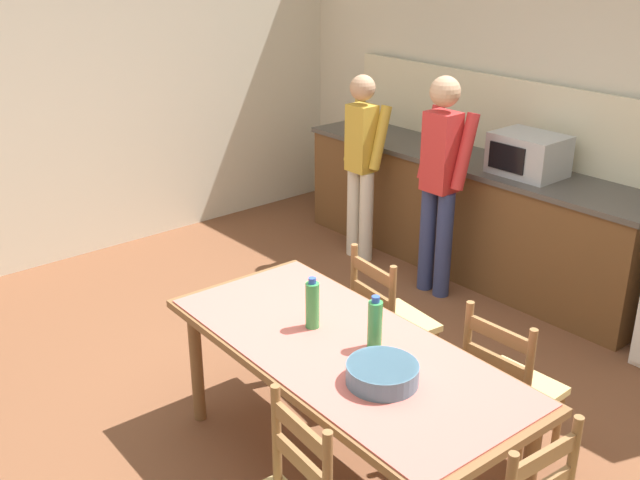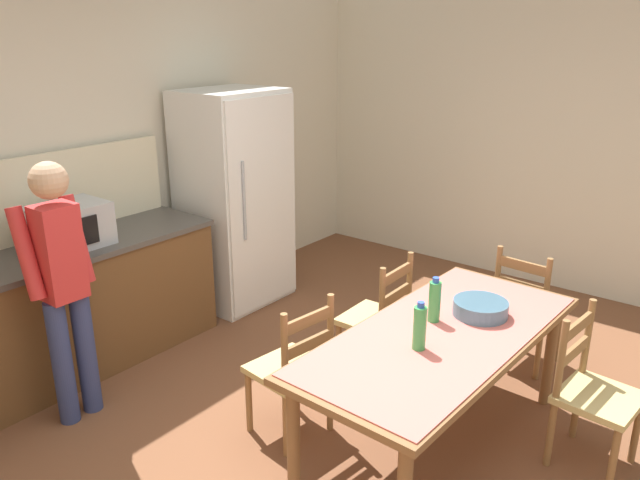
% 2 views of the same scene
% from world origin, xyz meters
% --- Properties ---
extents(ground_plane, '(8.32, 8.32, 0.00)m').
position_xyz_m(ground_plane, '(0.00, 0.00, 0.00)').
color(ground_plane, brown).
extents(wall_back, '(6.52, 0.12, 2.90)m').
position_xyz_m(wall_back, '(0.00, 2.66, 1.45)').
color(wall_back, beige).
rests_on(wall_back, ground).
extents(wall_right, '(0.12, 5.20, 2.90)m').
position_xyz_m(wall_right, '(3.26, 0.00, 1.45)').
color(wall_right, beige).
rests_on(wall_right, ground).
extents(kitchen_counter, '(3.14, 0.66, 0.93)m').
position_xyz_m(kitchen_counter, '(-0.93, 2.23, 0.47)').
color(kitchen_counter, brown).
rests_on(kitchen_counter, ground).
extents(refrigerator, '(0.82, 0.73, 1.87)m').
position_xyz_m(refrigerator, '(1.15, 2.19, 0.94)').
color(refrigerator, white).
rests_on(refrigerator, ground).
extents(microwave, '(0.50, 0.39, 0.30)m').
position_xyz_m(microwave, '(-0.40, 2.21, 1.08)').
color(microwave, '#B2B7BC').
rests_on(microwave, kitchen_counter).
extents(dining_table, '(1.96, 0.93, 0.75)m').
position_xyz_m(dining_table, '(0.34, -0.26, 0.67)').
color(dining_table, brown).
rests_on(dining_table, ground).
extents(bottle_near_centre, '(0.07, 0.07, 0.27)m').
position_xyz_m(bottle_near_centre, '(0.10, -0.25, 0.88)').
color(bottle_near_centre, green).
rests_on(bottle_near_centre, dining_table).
extents(bottle_off_centre, '(0.07, 0.07, 0.27)m').
position_xyz_m(bottle_off_centre, '(0.44, -0.15, 0.88)').
color(bottle_off_centre, green).
rests_on(bottle_off_centre, dining_table).
extents(serving_bowl, '(0.32, 0.32, 0.09)m').
position_xyz_m(serving_bowl, '(0.67, -0.33, 0.80)').
color(serving_bowl, slate).
rests_on(serving_bowl, dining_table).
extents(chair_side_near_right, '(0.46, 0.44, 0.91)m').
position_xyz_m(chair_side_near_right, '(0.75, -0.99, 0.44)').
color(chair_side_near_right, olive).
rests_on(chair_side_near_right, ground).
extents(chair_head_end, '(0.43, 0.45, 0.91)m').
position_xyz_m(chair_head_end, '(1.60, -0.30, 0.44)').
color(chair_head_end, olive).
rests_on(chair_head_end, ground).
extents(chair_side_far_right, '(0.43, 0.41, 0.91)m').
position_xyz_m(chair_side_far_right, '(0.80, 0.45, 0.44)').
color(chair_side_far_right, olive).
rests_on(chair_side_far_right, ground).
extents(chair_side_far_left, '(0.47, 0.45, 0.91)m').
position_xyz_m(chair_side_far_left, '(-0.08, 0.48, 0.44)').
color(chair_side_far_left, olive).
rests_on(chair_side_far_left, ground).
extents(person_at_counter, '(0.42, 0.29, 1.65)m').
position_xyz_m(person_at_counter, '(-0.77, 1.69, 0.93)').
color(person_at_counter, navy).
rests_on(person_at_counter, ground).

